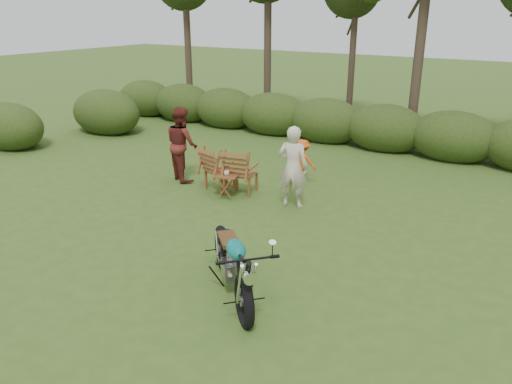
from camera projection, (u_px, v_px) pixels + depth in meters
The scene contains 10 objects.
ground at pixel (208, 269), 8.36m from camera, with size 80.00×80.00×0.00m, color #33511B.
tree_line at pixel (421, 19), 14.51m from camera, with size 22.52×11.62×8.14m.
motorcycle at pixel (233, 291), 7.73m from camera, with size 2.28×0.87×1.31m, color #0EBAAD, non-canonical shape.
lawn_chair_right at pixel (242, 192), 11.86m from camera, with size 0.74×0.74×1.07m, color brown, non-canonical shape.
lawn_chair_left at pixel (222, 189), 12.05m from camera, with size 0.73×0.73×1.06m, color brown, non-canonical shape.
side_table at pixel (227, 186), 11.45m from camera, with size 0.52×0.44×0.54m, color #5B3416, non-canonical shape.
cup at pixel (227, 173), 11.34m from camera, with size 0.13×0.13×0.10m, color beige.
adult_a at pixel (292, 206), 11.02m from camera, with size 0.66×0.43×1.81m, color beige.
adult_b at pixel (184, 179), 12.75m from camera, with size 0.90×0.70×1.85m, color maroon.
child at pixel (302, 182), 12.55m from camera, with size 0.71×0.41×1.09m, color #D64F14.
Camera 1 is at (4.61, -5.82, 4.13)m, focal length 35.00 mm.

